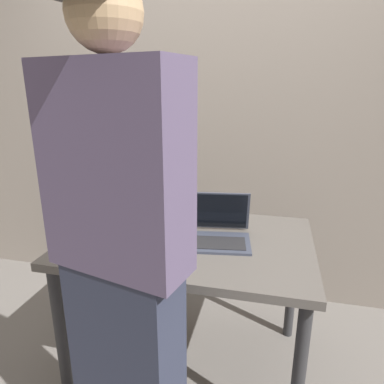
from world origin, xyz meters
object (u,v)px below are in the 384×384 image
Objects in this scene: beer_bottle_green at (164,220)px; beer_bottle_brown at (157,211)px; laptop at (219,230)px; coffee_mug at (178,206)px; beer_bottle_dark at (140,215)px; person_figure at (122,274)px; beer_bottle_amber at (136,206)px.

beer_bottle_brown is at bearing 128.24° from beer_bottle_green.
laptop is 0.43m from coffee_mug.
beer_bottle_green is (0.07, -0.09, -0.01)m from beer_bottle_brown.
beer_bottle_green reaches higher than coffee_mug.
person_figure reaches higher than beer_bottle_dark.
beer_bottle_green is 0.14× the size of person_figure.
person_figure is (-0.20, -0.70, 0.12)m from laptop.
person_figure reaches higher than coffee_mug.
beer_bottle_green is at bearing -170.12° from laptop.
laptop is 0.28m from beer_bottle_green.
beer_bottle_amber is at bearing 177.30° from beer_bottle_brown.
beer_bottle_dark reaches higher than coffee_mug.
beer_bottle_dark is at bearing 179.30° from beer_bottle_green.
beer_bottle_green is (-0.27, -0.05, 0.05)m from laptop.
coffee_mug is (-0.02, 0.36, -0.05)m from beer_bottle_green.
person_figure reaches higher than beer_bottle_amber.
beer_bottle_brown is 0.15× the size of person_figure.
beer_bottle_amber is at bearing 174.58° from laptop.
beer_bottle_amber is at bearing 122.98° from beer_bottle_dark.
laptop is at bearing -6.36° from beer_bottle_brown.
person_figure is at bearing -84.55° from coffee_mug.
laptop is 0.41m from beer_bottle_dark.
coffee_mug is at bearing 58.28° from beer_bottle_amber.
beer_bottle_brown reaches higher than coffee_mug.
coffee_mug is (0.16, 0.26, -0.08)m from beer_bottle_amber.
person_figure is at bearing -83.69° from beer_bottle_green.
beer_bottle_green is (0.13, -0.00, -0.01)m from beer_bottle_dark.
laptop is at bearing -45.86° from coffee_mug.
laptop is 2.88× the size of coffee_mug.
beer_bottle_brown is at bearing 54.15° from beer_bottle_dark.
laptop is 0.47m from beer_bottle_amber.
beer_bottle_green is at bearing -26.08° from beer_bottle_amber.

